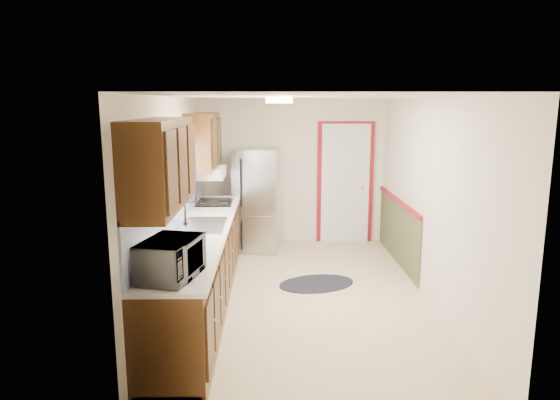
{
  "coord_description": "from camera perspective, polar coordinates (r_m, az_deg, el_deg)",
  "views": [
    {
      "loc": [
        -0.39,
        -5.8,
        2.32
      ],
      "look_at": [
        -0.28,
        0.27,
        1.15
      ],
      "focal_mm": 32.0,
      "sensor_mm": 36.0,
      "label": 1
    }
  ],
  "objects": [
    {
      "name": "back_wall_trim",
      "position": [
        8.25,
        8.66,
        0.81
      ],
      "size": [
        1.12,
        2.3,
        2.08
      ],
      "color": "maroon",
      "rests_on": "ground"
    },
    {
      "name": "refrigerator",
      "position": [
        7.96,
        -2.69,
        0.03
      ],
      "size": [
        0.76,
        0.73,
        1.64
      ],
      "rotation": [
        0.0,
        0.0,
        -0.13
      ],
      "color": "#B7B7BC",
      "rests_on": "ground"
    },
    {
      "name": "ceiling_fixture",
      "position": [
        5.6,
        -0.09,
        11.32
      ],
      "size": [
        0.3,
        0.3,
        0.06
      ],
      "primitive_type": "cylinder",
      "color": "#FFD88C",
      "rests_on": "room_shell"
    },
    {
      "name": "cooktop",
      "position": [
        7.12,
        -7.44,
        -0.26
      ],
      "size": [
        0.49,
        0.59,
        0.02
      ],
      "primitive_type": "cube",
      "color": "black",
      "rests_on": "kitchen_run"
    },
    {
      "name": "rug",
      "position": [
        6.64,
        4.2,
        -9.5
      ],
      "size": [
        1.17,
        0.94,
        0.01
      ],
      "primitive_type": "ellipsoid",
      "rotation": [
        0.0,
        0.0,
        0.31
      ],
      "color": "black",
      "rests_on": "ground"
    },
    {
      "name": "room_shell",
      "position": [
        5.92,
        2.78,
        -0.0
      ],
      "size": [
        3.2,
        5.2,
        2.52
      ],
      "color": "beige",
      "rests_on": "ground"
    },
    {
      "name": "microwave",
      "position": [
        4.11,
        -12.42,
        -6.12
      ],
      "size": [
        0.44,
        0.63,
        0.39
      ],
      "primitive_type": "imported",
      "rotation": [
        0.0,
        0.0,
        1.35
      ],
      "color": "white",
      "rests_on": "kitchen_run"
    },
    {
      "name": "kitchen_run",
      "position": [
        5.77,
        -9.42,
        -4.4
      ],
      "size": [
        0.63,
        4.0,
        2.2
      ],
      "color": "#361E0C",
      "rests_on": "ground"
    }
  ]
}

